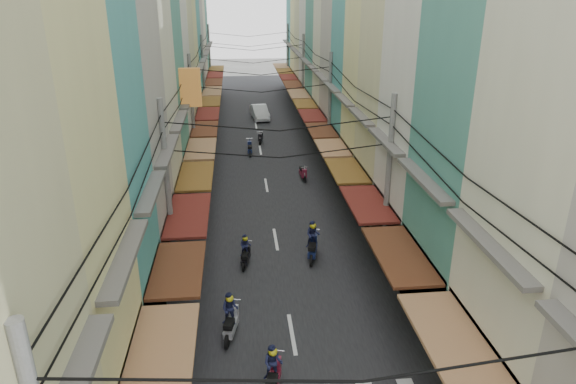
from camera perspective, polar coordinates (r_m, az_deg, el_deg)
ground at (r=22.03m, az=-0.13°, el=-12.39°), size 160.00×160.00×0.00m
road at (r=40.13m, az=-2.96°, el=3.82°), size 10.00×80.00×0.02m
sidewalk_left at (r=40.35m, az=-12.23°, el=3.48°), size 3.00×80.00×0.06m
sidewalk_right at (r=40.93m, az=6.19°, el=4.11°), size 3.00×80.00×0.06m
building_row_left at (r=35.32m, az=-16.48°, el=16.74°), size 7.80×67.67×23.70m
building_row_right at (r=36.03m, az=10.30°, el=16.75°), size 7.80×68.98×22.59m
utility_poles at (r=33.69m, az=-2.72°, el=11.89°), size 10.20×66.13×8.20m
white_car at (r=52.43m, az=-3.14°, el=8.12°), size 5.05×2.44×1.72m
bicycle at (r=24.20m, az=17.52°, el=-10.11°), size 1.77×0.83×1.18m
moving_scooters at (r=25.94m, az=-1.93°, el=-5.34°), size 5.35×31.13×1.99m
parked_scooters at (r=19.77m, az=13.77°, el=-15.96°), size 13.20×14.48×0.99m
pedestrians at (r=24.29m, az=-10.61°, el=-6.51°), size 11.21×24.46×2.10m
market_umbrella at (r=21.52m, az=18.73°, el=-7.71°), size 2.37×2.37×2.49m
traffic_sign at (r=19.71m, az=18.16°, el=-10.06°), size 0.10×0.69×3.17m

